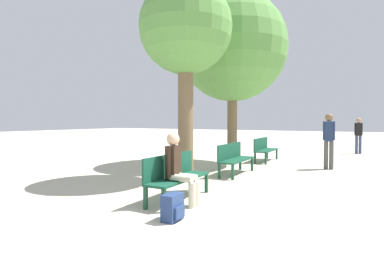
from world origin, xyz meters
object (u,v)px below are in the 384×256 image
object	(u,v)px
bench_row_2	(264,148)
person_seated	(178,167)
backpack	(173,207)
bench_row_0	(175,174)
pedestrian_mid	(358,133)
tree_row_1	(232,48)
bench_row_1	(234,157)
pedestrian_near	(329,137)
tree_row_0	(186,31)

from	to	relation	value
bench_row_2	person_seated	size ratio (longest dim) A/B	1.29
bench_row_2	backpack	size ratio (longest dim) A/B	4.13
bench_row_0	pedestrian_mid	bearing A→B (deg)	74.04
bench_row_2	tree_row_1	size ratio (longest dim) A/B	0.28
bench_row_1	pedestrian_near	size ratio (longest dim) A/B	0.97
bench_row_0	backpack	world-z (taller)	bench_row_0
person_seated	bench_row_0	bearing A→B (deg)	132.80
tree_row_1	pedestrian_near	bearing A→B (deg)	6.81
tree_row_1	pedestrian_mid	world-z (taller)	tree_row_1
bench_row_1	bench_row_2	bearing A→B (deg)	90.00
tree_row_0	pedestrian_mid	xyz separation A→B (m)	(3.82, 8.87, -2.83)
bench_row_0	tree_row_0	size ratio (longest dim) A/B	0.33
bench_row_2	pedestrian_near	size ratio (longest dim) A/B	0.97
pedestrian_near	pedestrian_mid	bearing A→B (deg)	81.56
bench_row_2	person_seated	xyz separation A→B (m)	(0.23, -6.36, 0.18)
bench_row_0	tree_row_1	distance (m)	6.09
bench_row_2	tree_row_0	xyz separation A→B (m)	(-0.78, -4.38, 3.26)
pedestrian_near	pedestrian_mid	world-z (taller)	pedestrian_near
backpack	pedestrian_near	xyz separation A→B (m)	(1.63, 6.31, 0.78)
tree_row_1	pedestrian_near	world-z (taller)	tree_row_1
bench_row_0	pedestrian_mid	size ratio (longest dim) A/B	1.03
backpack	tree_row_1	bearing A→B (deg)	103.25
bench_row_0	tree_row_1	xyz separation A→B (m)	(-0.78, 4.92, 3.50)
bench_row_0	bench_row_2	bearing A→B (deg)	90.00
bench_row_1	pedestrian_mid	distance (m)	8.15
tree_row_1	pedestrian_mid	bearing A→B (deg)	56.14
bench_row_1	person_seated	world-z (taller)	person_seated
bench_row_0	pedestrian_mid	xyz separation A→B (m)	(3.04, 10.61, 0.43)
pedestrian_near	person_seated	bearing A→B (deg)	-110.01
tree_row_0	tree_row_1	xyz separation A→B (m)	(0.00, 3.18, 0.24)
tree_row_0	tree_row_1	world-z (taller)	tree_row_1
bench_row_0	pedestrian_mid	world-z (taller)	pedestrian_mid
bench_row_0	person_seated	distance (m)	0.39
bench_row_2	backpack	xyz separation A→B (m)	(0.62, -7.15, -0.29)
backpack	pedestrian_near	bearing A→B (deg)	75.55
backpack	pedestrian_mid	size ratio (longest dim) A/B	0.25
pedestrian_mid	tree_row_1	bearing A→B (deg)	-123.86
backpack	pedestrian_mid	distance (m)	11.91
bench_row_1	tree_row_1	world-z (taller)	tree_row_1
bench_row_1	backpack	world-z (taller)	bench_row_1
tree_row_0	pedestrian_near	size ratio (longest dim) A/B	2.93
bench_row_1	person_seated	bearing A→B (deg)	-86.01
person_seated	pedestrian_near	distance (m)	5.89
bench_row_1	bench_row_2	distance (m)	3.06
tree_row_1	pedestrian_mid	distance (m)	7.51
tree_row_0	bench_row_0	bearing A→B (deg)	-65.71
bench_row_1	pedestrian_mid	bearing A→B (deg)	68.11
bench_row_1	pedestrian_near	distance (m)	3.20
tree_row_1	backpack	xyz separation A→B (m)	(1.40, -5.95, -3.80)
tree_row_0	person_seated	distance (m)	3.80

